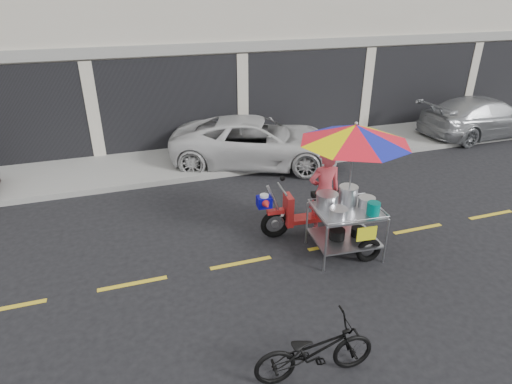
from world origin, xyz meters
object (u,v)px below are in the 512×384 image
object	(u,v)px
white_pickup	(257,142)
food_vendor_rig	(341,168)
silver_pickup	(484,117)
near_bicycle	(315,350)

from	to	relation	value
white_pickup	food_vendor_rig	size ratio (longest dim) A/B	1.85
food_vendor_rig	white_pickup	bearing A→B (deg)	96.44
silver_pickup	near_bicycle	world-z (taller)	silver_pickup
near_bicycle	food_vendor_rig	xyz separation A→B (m)	(1.82, 2.86, 1.22)
near_bicycle	silver_pickup	bearing A→B (deg)	-48.95
white_pickup	food_vendor_rig	world-z (taller)	food_vendor_rig
near_bicycle	white_pickup	bearing A→B (deg)	-8.62
silver_pickup	near_bicycle	xyz separation A→B (m)	(-9.95, -7.48, -0.24)
silver_pickup	near_bicycle	bearing A→B (deg)	125.02
near_bicycle	food_vendor_rig	size ratio (longest dim) A/B	0.63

